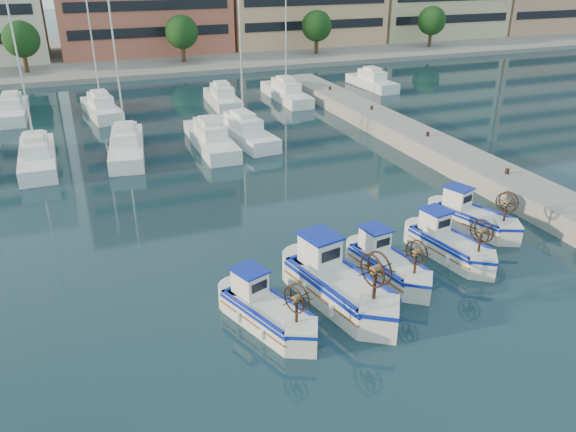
# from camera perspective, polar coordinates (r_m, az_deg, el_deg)

# --- Properties ---
(ground) EXTENTS (300.00, 300.00, 0.00)m
(ground) POSITION_cam_1_polar(r_m,az_deg,el_deg) (23.89, 6.57, -7.18)
(ground) COLOR #1B3748
(ground) RESTS_ON ground
(quay) EXTENTS (3.00, 60.00, 1.20)m
(quay) POSITION_cam_1_polar(r_m,az_deg,el_deg) (36.45, 19.15, 4.23)
(quay) COLOR gray
(quay) RESTS_ON ground
(yacht_marina) EXTENTS (38.50, 22.51, 11.50)m
(yacht_marina) POSITION_cam_1_polar(r_m,az_deg,el_deg) (46.87, -11.98, 9.43)
(yacht_marina) COLOR white
(yacht_marina) RESTS_ON ground
(fishing_boat_a) EXTENTS (2.84, 4.13, 2.49)m
(fishing_boat_a) POSITION_cam_1_polar(r_m,az_deg,el_deg) (21.21, -2.28, -9.38)
(fishing_boat_a) COLOR silver
(fishing_boat_a) RESTS_ON ground
(fishing_boat_b) EXTENTS (3.03, 5.19, 3.14)m
(fishing_boat_b) POSITION_cam_1_polar(r_m,az_deg,el_deg) (22.51, 4.98, -6.69)
(fishing_boat_b) COLOR silver
(fishing_boat_b) RESTS_ON ground
(fishing_boat_c) EXTENTS (2.17, 4.02, 2.44)m
(fishing_boat_c) POSITION_cam_1_polar(r_m,az_deg,el_deg) (24.55, 10.02, -4.65)
(fishing_boat_c) COLOR silver
(fishing_boat_c) RESTS_ON ground
(fishing_boat_d) EXTENTS (2.29, 4.14, 2.51)m
(fishing_boat_d) POSITION_cam_1_polar(r_m,az_deg,el_deg) (26.77, 15.94, -2.60)
(fishing_boat_d) COLOR silver
(fishing_boat_d) RESTS_ON ground
(fishing_boat_e) EXTENTS (2.81, 4.14, 2.50)m
(fishing_boat_e) POSITION_cam_1_polar(r_m,az_deg,el_deg) (29.86, 18.16, 0.03)
(fishing_boat_e) COLOR silver
(fishing_boat_e) RESTS_ON ground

